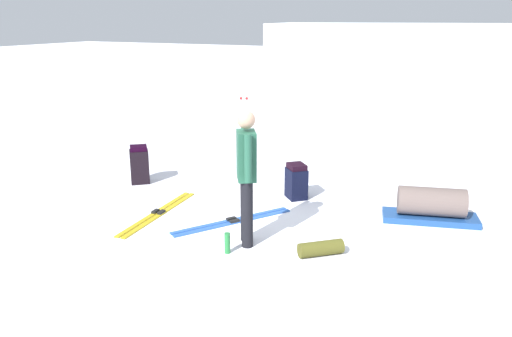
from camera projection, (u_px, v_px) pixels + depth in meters
The scene contains 11 objects.
ground_plane at pixel (256, 215), 7.54m from camera, with size 80.00×80.00×0.00m, color white.
distant_snow_ridge at pixel (426, 51), 23.83m from camera, with size 14.14×5.00×2.43m, color white.
skier_standing at pixel (246, 171), 6.34m from camera, with size 0.36×0.50×1.70m.
ski_pair_near at pixel (158, 213), 7.57m from camera, with size 0.30×1.90×0.05m.
ski_pair_far at pixel (233, 221), 7.27m from camera, with size 1.15×1.63×0.05m.
backpack_large_dark at pixel (139, 165), 8.90m from camera, with size 0.42×0.41×0.66m.
backpack_bright at pixel (296, 181), 8.16m from camera, with size 0.43×0.43×0.56m.
ski_poles_planted_near at pixel (244, 129), 9.64m from camera, with size 0.17×0.10×1.35m.
gear_sled at pixel (431, 206), 7.25m from camera, with size 1.37×0.76×0.49m.
sleeping_mat_rolled at pixel (321, 248), 6.24m from camera, with size 0.18×0.18×0.55m, color #504F1D.
thermos_bottle at pixel (227, 243), 6.29m from camera, with size 0.07×0.07×0.26m, color #247A37.
Camera 1 is at (3.02, -6.36, 2.78)m, focal length 36.47 mm.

